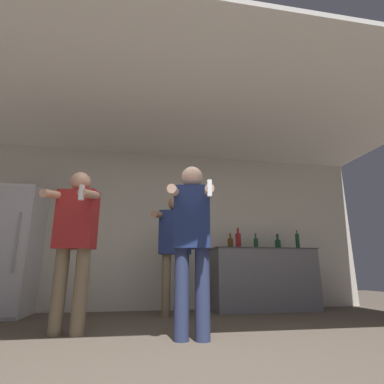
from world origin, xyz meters
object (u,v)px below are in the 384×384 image
(refrigerator, at_px, (8,250))
(person_woman_foreground, at_px, (192,235))
(bottle_amber_bourbon, at_px, (238,240))
(person_spectator_back, at_px, (175,241))
(bottle_clear_vodka, at_px, (230,243))
(bottle_tall_gin, at_px, (297,241))
(bottle_short_whiskey, at_px, (256,243))
(bottle_green_wine, at_px, (278,243))
(person_man_side, at_px, (75,236))

(refrigerator, relative_size, person_woman_foreground, 1.09)
(bottle_amber_bourbon, relative_size, person_spectator_back, 0.21)
(bottle_clear_vodka, xyz_separation_m, person_woman_foreground, (-0.95, -1.86, -0.12))
(bottle_amber_bourbon, bearing_deg, bottle_tall_gin, 0.00)
(bottle_short_whiskey, height_order, bottle_green_wine, bottle_short_whiskey)
(bottle_short_whiskey, bearing_deg, person_woman_foreground, -126.46)
(bottle_amber_bourbon, bearing_deg, refrigerator, -179.29)
(bottle_short_whiskey, xyz_separation_m, bottle_amber_bourbon, (-0.29, -0.00, 0.04))
(person_man_side, xyz_separation_m, person_spectator_back, (1.12, 0.95, 0.06))
(bottle_tall_gin, relative_size, bottle_clear_vodka, 1.35)
(person_spectator_back, bearing_deg, bottle_short_whiskey, 19.59)
(person_woman_foreground, bearing_deg, bottle_green_wine, 46.73)
(bottle_short_whiskey, height_order, person_spectator_back, person_spectator_back)
(bottle_amber_bourbon, bearing_deg, person_man_side, -146.77)
(bottle_short_whiskey, xyz_separation_m, person_man_side, (-2.48, -1.43, -0.11))
(refrigerator, bearing_deg, person_woman_foreground, -39.24)
(refrigerator, distance_m, person_man_side, 1.79)
(person_man_side, relative_size, person_spectator_back, 0.98)
(bottle_short_whiskey, height_order, person_man_side, person_man_side)
(refrigerator, bearing_deg, bottle_short_whiskey, 0.65)
(bottle_amber_bourbon, height_order, person_spectator_back, person_spectator_back)
(bottle_tall_gin, distance_m, person_spectator_back, 2.14)
(bottle_clear_vodka, bearing_deg, person_spectator_back, -152.71)
(bottle_short_whiskey, distance_m, bottle_amber_bourbon, 0.30)
(bottle_tall_gin, bearing_deg, person_man_side, -155.91)
(bottle_short_whiskey, distance_m, person_spectator_back, 1.45)
(refrigerator, distance_m, bottle_green_wine, 3.98)
(person_man_side, bearing_deg, person_woman_foreground, -21.04)
(bottle_green_wine, bearing_deg, bottle_short_whiskey, 180.00)
(person_man_side, bearing_deg, bottle_amber_bourbon, 33.23)
(bottle_clear_vodka, xyz_separation_m, person_spectator_back, (-0.94, -0.48, -0.04))
(bottle_short_whiskey, relative_size, bottle_amber_bourbon, 0.71)
(bottle_amber_bourbon, distance_m, person_woman_foreground, 2.16)
(bottle_amber_bourbon, height_order, person_man_side, person_man_side)
(refrigerator, bearing_deg, bottle_tall_gin, 0.54)
(bottle_tall_gin, relative_size, bottle_green_wine, 1.32)
(person_spectator_back, bearing_deg, bottle_clear_vodka, 27.29)
(refrigerator, distance_m, bottle_short_whiskey, 3.60)
(bottle_tall_gin, bearing_deg, refrigerator, -179.46)
(bottle_clear_vodka, relative_size, person_woman_foreground, 0.15)
(bottle_clear_vodka, height_order, bottle_green_wine, bottle_green_wine)
(bottle_green_wine, bearing_deg, bottle_clear_vodka, 180.00)
(person_man_side, bearing_deg, person_spectator_back, 40.32)
(person_woman_foreground, distance_m, person_man_side, 1.19)
(person_man_side, bearing_deg, bottle_green_wine, 26.65)
(refrigerator, xyz_separation_m, bottle_short_whiskey, (3.60, 0.04, 0.16))
(bottle_green_wine, xyz_separation_m, bottle_amber_bourbon, (-0.67, 0.00, 0.04))
(bottle_clear_vodka, distance_m, person_man_side, 2.51)
(bottle_tall_gin, distance_m, bottle_green_wine, 0.35)
(person_man_side, bearing_deg, bottle_tall_gin, 24.09)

